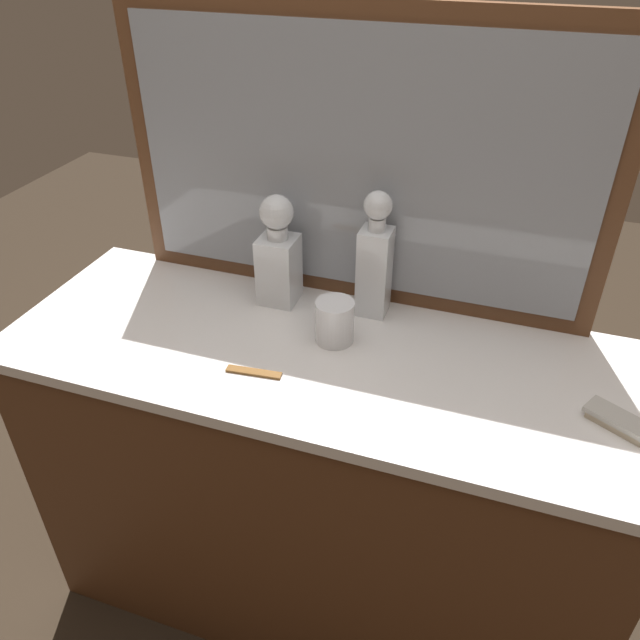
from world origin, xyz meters
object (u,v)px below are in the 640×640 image
Objects in this scene: crystal_decanter_far_right at (375,266)px; crystal_decanter_far_left at (279,260)px; silver_brush_far_left at (623,424)px; tortoiseshell_comb at (254,372)px; crystal_tumbler_far_right at (335,323)px.

crystal_decanter_far_right reaches higher than crystal_decanter_far_left.
tortoiseshell_comb is at bearing -174.19° from silver_brush_far_left.
crystal_decanter_far_right is at bearing 156.50° from silver_brush_far_left.
crystal_tumbler_far_right is 0.83× the size of tortoiseshell_comb.
tortoiseshell_comb is (-0.72, -0.07, -0.01)m from silver_brush_far_left.
silver_brush_far_left reaches higher than tortoiseshell_comb.
crystal_decanter_far_right is at bearing 5.94° from crystal_decanter_far_left.
crystal_tumbler_far_right is at bearing 170.88° from silver_brush_far_left.
crystal_decanter_far_right reaches higher than crystal_tumbler_far_right.
crystal_decanter_far_left is at bearing 164.59° from silver_brush_far_left.
crystal_decanter_far_left is 2.76× the size of crystal_tumbler_far_right.
crystal_decanter_far_right is at bearing 70.62° from crystal_tumbler_far_right.
crystal_tumbler_far_right is at bearing -33.39° from crystal_decanter_far_left.
crystal_decanter_far_right is 0.23m from crystal_decanter_far_left.
crystal_tumbler_far_right is at bearing 54.01° from tortoiseshell_comb.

